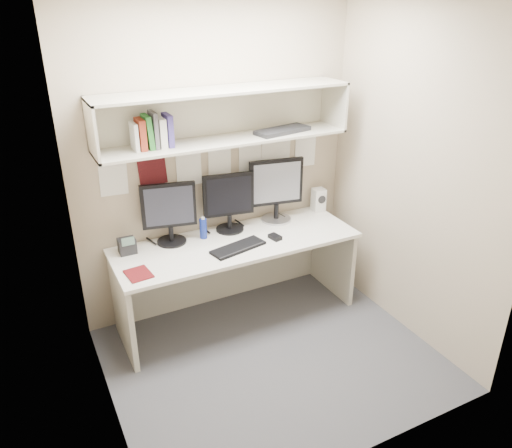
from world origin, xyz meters
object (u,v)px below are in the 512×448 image
desk (237,279)px  maroon_notebook (139,274)px  keyboard (238,248)px  monitor_center (229,200)px  speaker (318,200)px  desk_phone (127,246)px  monitor_left (169,211)px  monitor_right (276,189)px

desk → maroon_notebook: 0.94m
desk → keyboard: size_ratio=4.44×
monitor_center → speaker: (0.90, 0.01, -0.16)m
desk_phone → speaker: bearing=1.1°
monitor_center → desk: bearing=-90.9°
monitor_left → monitor_right: size_ratio=0.90×
speaker → monitor_left: bearing=-174.0°
keyboard → maroon_notebook: keyboard is taller
desk → speaker: speaker is taller
speaker → desk_phone: (-1.78, -0.03, -0.05)m
maroon_notebook → desk: bearing=5.3°
maroon_notebook → speaker: bearing=6.3°
monitor_center → desk_phone: 0.90m
monitor_left → keyboard: bearing=-27.9°
keyboard → monitor_left: bearing=127.7°
keyboard → desk_phone: (-0.79, 0.33, 0.05)m
maroon_notebook → desk_phone: 0.37m
monitor_left → keyboard: monitor_left is taller
monitor_center → maroon_notebook: (-0.89, -0.39, -0.26)m
monitor_center → monitor_right: (0.45, -0.00, 0.03)m
monitor_left → desk_phone: 0.42m
desk → desk_phone: size_ratio=12.75×
monitor_left → monitor_center: 0.51m
monitor_left → monitor_right: bearing=11.6°
monitor_left → monitor_right: monitor_right is taller
desk → monitor_left: monitor_left is taller
desk → monitor_right: bearing=24.2°
desk → speaker: bearing=13.4°
maroon_notebook → desk_phone: desk_phone is taller
desk → desk_phone: 0.96m
monitor_left → monitor_center: (0.51, 0.00, -0.00)m
desk_phone → maroon_notebook: bearing=-92.0°
keyboard → speaker: bearing=7.3°
desk → desk_phone: bearing=167.2°
monitor_center → speaker: bearing=9.2°
monitor_center → maroon_notebook: size_ratio=2.47×
monitor_left → monitor_center: bearing=11.6°
monitor_center → speaker: monitor_center is taller
desk_phone → monitor_center: bearing=1.9°
desk → speaker: 1.08m
speaker → maroon_notebook: size_ratio=1.05×
desk → monitor_center: 0.67m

